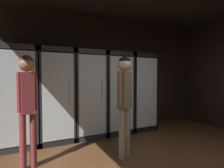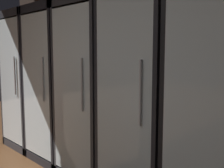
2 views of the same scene
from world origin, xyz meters
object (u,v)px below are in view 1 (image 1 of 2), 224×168
(cooler_left, at_px, (56,96))
(shopper_far, at_px, (125,94))
(shopper_near, at_px, (27,96))
(cooler_far_left, at_px, (18,98))
(cooler_right, at_px, (115,93))
(cooler_center, at_px, (88,95))
(cooler_far_right, at_px, (139,92))

(cooler_left, xyz_separation_m, shopper_far, (0.91, -1.31, 0.12))
(shopper_near, relative_size, shopper_far, 0.99)
(cooler_far_left, relative_size, cooler_right, 1.00)
(cooler_right, bearing_deg, cooler_center, -179.98)
(cooler_center, relative_size, shopper_near, 1.17)
(cooler_right, bearing_deg, cooler_far_left, 179.99)
(cooler_center, relative_size, cooler_far_right, 1.00)
(cooler_left, bearing_deg, cooler_far_left, 179.78)
(cooler_center, bearing_deg, cooler_left, -179.84)
(cooler_left, xyz_separation_m, cooler_far_right, (2.11, 0.00, -0.01))
(cooler_center, height_order, shopper_far, cooler_center)
(cooler_center, distance_m, shopper_far, 1.33)
(shopper_near, height_order, shopper_far, shopper_far)
(shopper_near, bearing_deg, cooler_far_left, 98.83)
(cooler_far_left, bearing_deg, cooler_right, -0.01)
(cooler_center, bearing_deg, shopper_far, -81.08)
(cooler_far_left, distance_m, cooler_right, 2.10)
(cooler_far_left, height_order, cooler_far_right, same)
(cooler_right, bearing_deg, cooler_left, -179.91)
(shopper_far, bearing_deg, shopper_near, 168.16)
(cooler_right, distance_m, cooler_far_right, 0.70)
(shopper_near, bearing_deg, cooler_center, 38.99)
(cooler_far_left, distance_m, cooler_center, 1.40)
(cooler_right, xyz_separation_m, shopper_far, (-0.50, -1.31, 0.12))
(shopper_near, bearing_deg, cooler_right, 27.37)
(cooler_left, xyz_separation_m, shopper_near, (-0.54, -1.01, 0.12))
(cooler_far_right, distance_m, shopper_far, 1.78)
(cooler_far_left, relative_size, cooler_center, 1.00)
(shopper_near, xyz_separation_m, shopper_far, (1.45, -0.30, -0.00))
(cooler_far_left, distance_m, cooler_left, 0.70)
(cooler_far_left, bearing_deg, cooler_left, -0.22)
(cooler_left, bearing_deg, cooler_center, 0.16)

